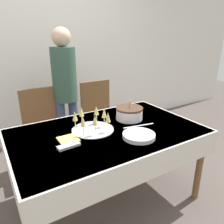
{
  "coord_description": "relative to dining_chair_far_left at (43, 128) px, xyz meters",
  "views": [
    {
      "loc": [
        -0.86,
        -1.49,
        1.53
      ],
      "look_at": [
        0.1,
        0.1,
        0.85
      ],
      "focal_mm": 35.0,
      "sensor_mm": 36.0,
      "label": 1
    }
  ],
  "objects": [
    {
      "name": "ground_plane",
      "position": [
        0.36,
        -0.83,
        -0.52
      ],
      "size": [
        12.0,
        12.0,
        0.0
      ],
      "primitive_type": "plane",
      "color": "#564C47"
    },
    {
      "name": "wall_back",
      "position": [
        0.36,
        0.83,
        0.83
      ],
      "size": [
        8.0,
        0.05,
        2.7
      ],
      "color": "silver",
      "rests_on": "ground_plane"
    },
    {
      "name": "plate_stack_main",
      "position": [
        0.5,
        -1.08,
        0.22
      ],
      "size": [
        0.26,
        0.26,
        0.03
      ],
      "color": "white",
      "rests_on": "dining_table"
    },
    {
      "name": "cake_knife",
      "position": [
        0.65,
        -0.89,
        0.21
      ],
      "size": [
        0.3,
        0.07,
        0.0
      ],
      "color": "silver",
      "rests_on": "dining_table"
    },
    {
      "name": "person_standing",
      "position": [
        0.32,
        0.09,
        0.43
      ],
      "size": [
        0.28,
        0.28,
        1.59
      ],
      "color": "#3F4C72",
      "rests_on": "ground_plane"
    },
    {
      "name": "fork_pile",
      "position": [
        -0.04,
        -0.93,
        0.22
      ],
      "size": [
        0.17,
        0.07,
        0.02
      ],
      "color": "silver",
      "rests_on": "dining_table"
    },
    {
      "name": "napkin_pile",
      "position": [
        0.0,
        -0.82,
        0.21
      ],
      "size": [
        0.15,
        0.15,
        0.01
      ],
      "color": "#E0D166",
      "rests_on": "dining_table"
    },
    {
      "name": "champagne_tray",
      "position": [
        0.25,
        -0.75,
        0.29
      ],
      "size": [
        0.37,
        0.37,
        0.18
      ],
      "color": "silver",
      "rests_on": "dining_table"
    },
    {
      "name": "dining_chair_far_right",
      "position": [
        0.72,
        -0.0,
        0.0
      ],
      "size": [
        0.43,
        0.43,
        0.95
      ],
      "color": "brown",
      "rests_on": "ground_plane"
    },
    {
      "name": "birthday_cake",
      "position": [
        0.67,
        -0.71,
        0.27
      ],
      "size": [
        0.26,
        0.26,
        0.19
      ],
      "color": "white",
      "rests_on": "dining_table"
    },
    {
      "name": "dining_table",
      "position": [
        0.36,
        -0.83,
        0.11
      ],
      "size": [
        1.62,
        1.02,
        0.73
      ],
      "color": "silver",
      "rests_on": "ground_plane"
    },
    {
      "name": "dining_chair_far_left",
      "position": [
        0.0,
        0.0,
        0.0
      ],
      "size": [
        0.43,
        0.43,
        0.95
      ],
      "color": "brown",
      "rests_on": "ground_plane"
    }
  ]
}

